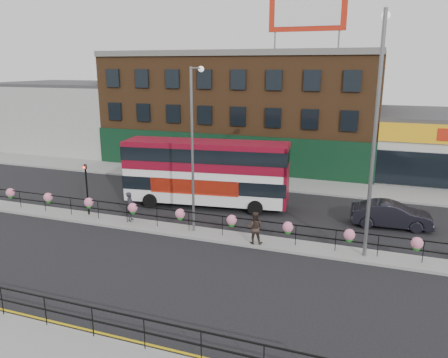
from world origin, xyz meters
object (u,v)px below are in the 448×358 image
(lamp_column_east, at_px, (377,116))
(lamp_column_west, at_px, (194,136))
(double_decker_bus, at_px, (207,167))
(car, at_px, (391,215))
(pedestrian_b, at_px, (255,228))
(pedestrian_a, at_px, (130,206))

(lamp_column_east, bearing_deg, lamp_column_west, 179.19)
(double_decker_bus, relative_size, car, 2.38)
(double_decker_bus, distance_m, lamp_column_east, 12.11)
(double_decker_bus, relative_size, pedestrian_b, 6.42)
(pedestrian_b, distance_m, lamp_column_east, 8.07)
(car, xyz_separation_m, pedestrian_a, (-14.59, -4.57, 0.28))
(car, bearing_deg, lamp_column_east, 160.93)
(pedestrian_b, xyz_separation_m, lamp_column_west, (-3.69, 0.78, 4.45))
(car, relative_size, pedestrian_b, 2.69)
(lamp_column_west, xyz_separation_m, lamp_column_east, (9.16, -0.13, 1.45))
(double_decker_bus, xyz_separation_m, lamp_column_west, (1.17, -4.59, 2.77))
(car, bearing_deg, pedestrian_b, 124.25)
(car, relative_size, pedestrian_a, 2.63)
(double_decker_bus, height_order, pedestrian_a, double_decker_bus)
(lamp_column_west, bearing_deg, lamp_column_east, -0.81)
(double_decker_bus, bearing_deg, pedestrian_a, -123.48)
(pedestrian_a, relative_size, lamp_column_west, 0.20)
(double_decker_bus, distance_m, car, 11.72)
(pedestrian_b, height_order, lamp_column_west, lamp_column_west)
(double_decker_bus, xyz_separation_m, pedestrian_b, (4.86, -5.37, -1.67))
(lamp_column_east, bearing_deg, pedestrian_a, 179.43)
(lamp_column_west, bearing_deg, pedestrian_b, -11.98)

